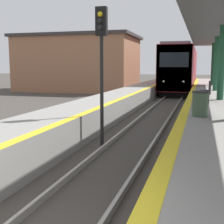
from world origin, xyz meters
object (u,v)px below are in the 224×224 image
object	(u,v)px
train	(181,69)
trash_bin	(200,104)
signal_near	(101,50)
bench	(207,91)

from	to	relation	value
train	trash_bin	bearing A→B (deg)	-84.91
train	trash_bin	distance (m)	24.46
signal_near	train	bearing A→B (deg)	87.81
train	signal_near	world-z (taller)	train
train	bench	bearing A→B (deg)	-83.05
train	signal_near	size ratio (longest dim) A/B	4.05
train	signal_near	xyz separation A→B (m)	(-0.95, -24.95, 0.78)
signal_near	trash_bin	distance (m)	3.60
train	trash_bin	size ratio (longest dim) A/B	22.31
signal_near	trash_bin	bearing A→B (deg)	10.84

